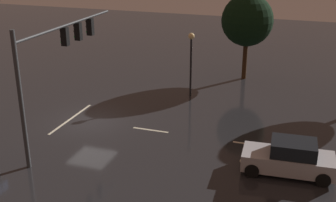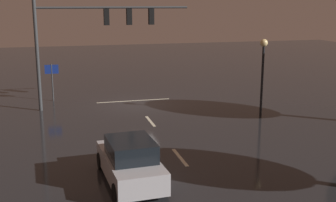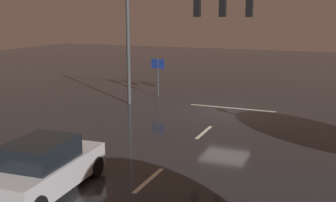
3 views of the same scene
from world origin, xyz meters
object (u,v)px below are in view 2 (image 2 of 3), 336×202
car_approaching (130,162)px  route_sign (52,74)px  street_lamp_left_kerb (263,62)px  traffic_signal_assembly (94,28)px

car_approaching → route_sign: size_ratio=1.77×
car_approaching → street_lamp_left_kerb: size_ratio=0.98×
street_lamp_left_kerb → route_sign: street_lamp_left_kerb is taller
traffic_signal_assembly → route_sign: size_ratio=3.78×
car_approaching → street_lamp_left_kerb: street_lamp_left_kerb is taller
car_approaching → street_lamp_left_kerb: 12.00m
car_approaching → route_sign: route_sign is taller
route_sign → street_lamp_left_kerb: bearing=148.4°
traffic_signal_assembly → route_sign: 4.89m
traffic_signal_assembly → street_lamp_left_kerb: traffic_signal_assembly is taller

